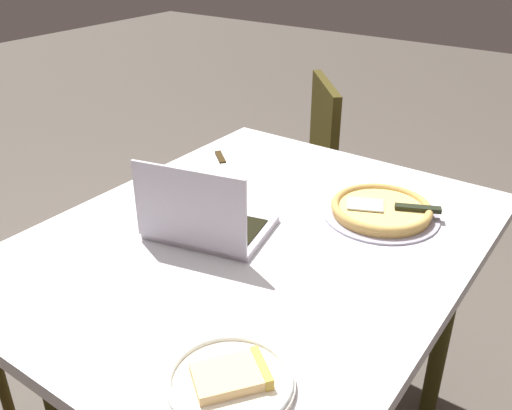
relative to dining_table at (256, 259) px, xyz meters
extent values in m
cube|color=silver|center=(0.00, 0.00, 0.05)|extent=(1.25, 1.00, 0.04)
cylinder|color=#3A3412|center=(0.40, -0.40, -0.31)|extent=(0.05, 0.05, 0.69)
cylinder|color=#3A3412|center=(-0.40, 0.40, -0.31)|extent=(0.05, 0.05, 0.69)
cylinder|color=#3A3412|center=(0.40, 0.40, -0.31)|extent=(0.05, 0.05, 0.69)
cube|color=#B5AFBD|center=(-0.04, 0.11, 0.08)|extent=(0.28, 0.33, 0.02)
cube|color=black|center=(-0.04, 0.11, 0.09)|extent=(0.19, 0.28, 0.00)
cube|color=#B5AFBD|center=(-0.15, 0.08, 0.19)|extent=(0.07, 0.28, 0.20)
cube|color=black|center=(-0.15, 0.08, 0.19)|extent=(0.06, 0.26, 0.17)
cylinder|color=white|center=(-0.44, -0.26, 0.08)|extent=(0.23, 0.23, 0.01)
torus|color=silver|center=(-0.44, -0.26, 0.09)|extent=(0.22, 0.22, 0.01)
cube|color=#ECC080|center=(-0.44, -0.26, 0.09)|extent=(0.15, 0.14, 0.02)
cube|color=gold|center=(-0.39, -0.29, 0.09)|extent=(0.07, 0.08, 0.03)
cylinder|color=#9995AB|center=(0.28, -0.21, 0.07)|extent=(0.31, 0.31, 0.01)
cylinder|color=#EBBD66|center=(0.28, -0.21, 0.09)|extent=(0.26, 0.26, 0.02)
torus|color=tan|center=(0.28, -0.21, 0.09)|extent=(0.27, 0.27, 0.02)
cube|color=#ADB9B7|center=(0.26, -0.17, 0.10)|extent=(0.10, 0.12, 0.00)
cube|color=black|center=(0.32, -0.30, 0.10)|extent=(0.07, 0.12, 0.01)
cube|color=silver|center=(0.27, 0.31, 0.07)|extent=(0.13, 0.15, 0.00)
cube|color=black|center=(0.33, 0.38, 0.07)|extent=(0.08, 0.09, 0.01)
cube|color=#3A3210|center=(0.91, 0.53, -0.22)|extent=(0.63, 0.63, 0.04)
cube|color=#3A3210|center=(1.04, 0.38, -0.02)|extent=(0.34, 0.30, 0.37)
cylinder|color=#3A3210|center=(0.93, 0.82, -0.45)|extent=(0.03, 0.03, 0.42)
cylinder|color=#3A3210|center=(0.62, 0.55, -0.45)|extent=(0.03, 0.03, 0.42)
cylinder|color=#3A3210|center=(1.19, 0.51, -0.45)|extent=(0.03, 0.03, 0.42)
cylinder|color=#3A3210|center=(0.89, 0.25, -0.45)|extent=(0.03, 0.03, 0.42)
camera|label=1|loc=(-0.98, -0.70, 0.80)|focal=39.05mm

